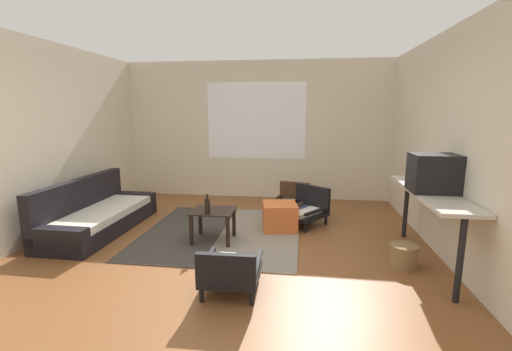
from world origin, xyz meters
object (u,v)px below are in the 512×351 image
at_px(console_shelf, 430,198).
at_px(crt_television, 434,173).
at_px(armchair_by_window, 291,201).
at_px(clay_vase, 422,176).
at_px(ottoman_orange, 280,216).
at_px(glass_bottle, 207,206).
at_px(armchair_corner, 305,208).
at_px(coffee_table, 213,217).
at_px(armchair_striped_foreground, 230,270).
at_px(couch, 97,215).
at_px(wicker_basket, 403,256).

distance_m(console_shelf, crt_television, 0.30).
bearing_deg(armchair_by_window, clay_vase, -40.72).
relative_size(ottoman_orange, glass_bottle, 1.94).
bearing_deg(crt_television, armchair_corner, 136.36).
bearing_deg(coffee_table, glass_bottle, -103.18).
bearing_deg(armchair_striped_foreground, armchair_corner, 72.04).
bearing_deg(armchair_striped_foreground, coffee_table, 111.61).
distance_m(coffee_table, armchair_striped_foreground, 1.38).
height_order(coffee_table, crt_television, crt_television).
bearing_deg(coffee_table, console_shelf, -7.14).
xyz_separation_m(armchair_striped_foreground, glass_bottle, (-0.54, 1.13, 0.31)).
height_order(couch, console_shelf, console_shelf).
relative_size(couch, glass_bottle, 8.09).
height_order(couch, armchair_by_window, couch).
relative_size(armchair_striped_foreground, armchair_corner, 0.75).
distance_m(ottoman_orange, console_shelf, 2.06).
bearing_deg(ottoman_orange, wicker_basket, -35.42).
xyz_separation_m(armchair_by_window, armchair_corner, (0.22, -0.46, 0.02)).
xyz_separation_m(armchair_corner, clay_vase, (1.38, -0.92, 0.71)).
bearing_deg(clay_vase, couch, 177.82).
distance_m(armchair_corner, glass_bottle, 1.69).
distance_m(armchair_striped_foreground, armchair_corner, 2.33).
xyz_separation_m(coffee_table, ottoman_orange, (0.86, 0.59, -0.14)).
bearing_deg(couch, ottoman_orange, 8.61).
xyz_separation_m(coffee_table, console_shelf, (2.61, -0.33, 0.43)).
height_order(armchair_striped_foreground, clay_vase, clay_vase).
xyz_separation_m(armchair_striped_foreground, clay_vase, (2.10, 1.30, 0.74)).
height_order(couch, armchair_corner, couch).
relative_size(crt_television, glass_bottle, 1.97).
relative_size(coffee_table, glass_bottle, 2.24).
xyz_separation_m(armchair_striped_foreground, ottoman_orange, (0.35, 1.87, -0.02)).
relative_size(armchair_by_window, glass_bottle, 2.76).
distance_m(clay_vase, glass_bottle, 2.68).
distance_m(armchair_corner, clay_vase, 1.81).
distance_m(couch, clay_vase, 4.47).
relative_size(couch, clay_vase, 7.33).
bearing_deg(coffee_table, crt_television, -8.21).
bearing_deg(ottoman_orange, glass_bottle, -140.58).
distance_m(coffee_table, console_shelf, 2.67).
height_order(couch, coffee_table, couch).
distance_m(armchair_by_window, crt_television, 2.54).
xyz_separation_m(armchair_corner, crt_television, (1.38, -1.32, 0.82)).
height_order(ottoman_orange, clay_vase, clay_vase).
distance_m(armchair_corner, wicker_basket, 1.79).
bearing_deg(ottoman_orange, armchair_by_window, 79.85).
xyz_separation_m(couch, armchair_corner, (3.03, 0.76, 0.02)).
distance_m(couch, crt_television, 4.52).
height_order(armchair_striped_foreground, ottoman_orange, armchair_striped_foreground).
relative_size(ottoman_orange, wicker_basket, 1.58).
bearing_deg(console_shelf, armchair_by_window, 132.95).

